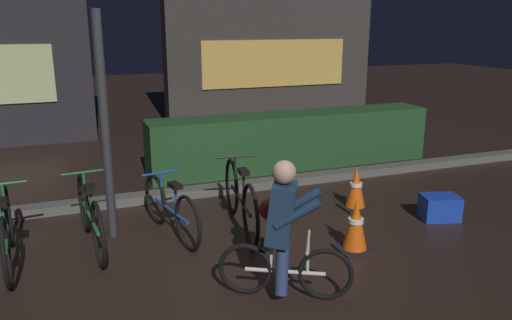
% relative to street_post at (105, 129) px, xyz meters
% --- Properties ---
extents(ground_plane, '(40.00, 40.00, 0.00)m').
position_rel_street_post_xyz_m(ground_plane, '(1.31, -1.20, -1.24)').
color(ground_plane, black).
extents(sidewalk_curb, '(12.00, 0.24, 0.12)m').
position_rel_street_post_xyz_m(sidewalk_curb, '(1.31, 1.00, -1.18)').
color(sidewalk_curb, '#56544F').
rests_on(sidewalk_curb, ground).
extents(hedge_row, '(4.80, 0.70, 0.90)m').
position_rel_street_post_xyz_m(hedge_row, '(3.11, 1.90, -0.79)').
color(hedge_row, '#214723').
rests_on(hedge_row, ground).
extents(storefront_right, '(5.18, 0.54, 4.59)m').
position_rel_street_post_xyz_m(storefront_right, '(4.40, 6.00, 1.04)').
color(storefront_right, '#383330').
rests_on(storefront_right, ground).
extents(street_post, '(0.10, 0.10, 2.48)m').
position_rel_street_post_xyz_m(street_post, '(0.00, 0.00, 0.00)').
color(street_post, '#2D2D33').
rests_on(street_post, ground).
extents(parked_bike_left_mid, '(0.46, 1.67, 0.77)m').
position_rel_street_post_xyz_m(parked_bike_left_mid, '(-1.03, -0.34, -0.89)').
color(parked_bike_left_mid, black).
rests_on(parked_bike_left_mid, ground).
extents(parked_bike_center_left, '(0.46, 1.68, 0.77)m').
position_rel_street_post_xyz_m(parked_bike_center_left, '(-0.23, -0.21, -0.89)').
color(parked_bike_center_left, black).
rests_on(parked_bike_center_left, ground).
extents(parked_bike_center_right, '(0.46, 1.48, 0.69)m').
position_rel_street_post_xyz_m(parked_bike_center_right, '(0.63, -0.22, -0.92)').
color(parked_bike_center_right, black).
rests_on(parked_bike_center_right, ground).
extents(parked_bike_right_mid, '(0.46, 1.75, 0.81)m').
position_rel_street_post_xyz_m(parked_bike_right_mid, '(1.43, -0.30, -0.88)').
color(parked_bike_right_mid, black).
rests_on(parked_bike_right_mid, ground).
extents(traffic_cone_near, '(0.36, 0.36, 0.59)m').
position_rel_street_post_xyz_m(traffic_cone_near, '(2.36, -1.30, -0.96)').
color(traffic_cone_near, black).
rests_on(traffic_cone_near, ground).
extents(traffic_cone_far, '(0.36, 0.36, 0.56)m').
position_rel_street_post_xyz_m(traffic_cone_far, '(3.04, -0.20, -0.97)').
color(traffic_cone_far, black).
rests_on(traffic_cone_far, ground).
extents(blue_crate, '(0.51, 0.43, 0.30)m').
position_rel_street_post_xyz_m(blue_crate, '(3.81, -0.90, -1.09)').
color(blue_crate, '#193DB7').
rests_on(blue_crate, ground).
extents(cyclist, '(1.06, 0.68, 1.25)m').
position_rel_street_post_xyz_m(cyclist, '(1.28, -1.86, -0.61)').
color(cyclist, black).
rests_on(cyclist, ground).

